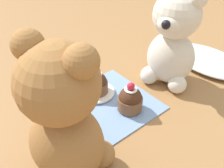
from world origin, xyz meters
TOP-DOWN VIEW (x-y plane):
  - ground_plane at (0.00, 0.00)m, footprint 4.00×4.00m
  - knitted_placemat at (0.00, 0.00)m, footprint 0.21×0.18m
  - tulle_cloth at (0.05, 0.33)m, footprint 0.24×0.15m
  - teddy_bear_cream at (0.03, 0.18)m, footprint 0.15×0.15m
  - teddy_bear_tan at (0.10, -0.18)m, footprint 0.17×0.16m
  - cupcake_near_cream_bear at (0.05, 0.01)m, footprint 0.06×0.06m
  - saucer_plate at (-0.05, -0.01)m, footprint 0.09×0.09m
  - cupcake_near_tan_bear at (-0.05, -0.01)m, footprint 0.06×0.06m

SIDE VIEW (x-z plane):
  - ground_plane at x=0.00m, z-range 0.00..0.00m
  - knitted_placemat at x=0.00m, z-range 0.00..0.01m
  - saucer_plate at x=-0.05m, z-range 0.01..0.01m
  - tulle_cloth at x=0.05m, z-range 0.00..0.03m
  - cupcake_near_cream_bear at x=0.05m, z-range 0.00..0.07m
  - cupcake_near_tan_bear at x=-0.05m, z-range 0.00..0.07m
  - teddy_bear_cream at x=0.03m, z-range 0.00..0.25m
  - teddy_bear_tan at x=0.10m, z-range 0.00..0.27m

